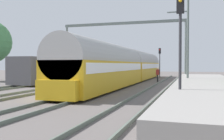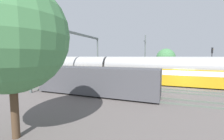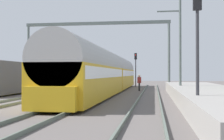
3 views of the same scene
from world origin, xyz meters
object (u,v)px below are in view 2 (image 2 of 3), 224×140
(passenger_train, at_px, (107,69))
(freight_car, at_px, (96,81))
(railway_signal_near, at_px, (212,60))
(catenary_gantry, at_px, (74,44))
(person_crossing, at_px, (101,72))
(railway_signal_far, at_px, (50,61))

(passenger_train, bearing_deg, freight_car, -164.72)
(passenger_train, distance_m, railway_signal_near, 17.20)
(catenary_gantry, bearing_deg, person_crossing, -24.07)
(passenger_train, height_order, railway_signal_near, railway_signal_near)
(railway_signal_far, relative_size, catenary_gantry, 0.28)
(passenger_train, xyz_separation_m, railway_signal_near, (6.41, -15.90, 1.50))
(passenger_train, bearing_deg, railway_signal_far, 81.94)
(freight_car, bearing_deg, railway_signal_far, 56.94)
(railway_signal_far, distance_m, catenary_gantry, 10.06)
(freight_car, relative_size, railway_signal_far, 2.72)
(freight_car, height_order, catenary_gantry, catenary_gantry)
(catenary_gantry, bearing_deg, railway_signal_far, 65.41)
(passenger_train, relative_size, person_crossing, 18.99)
(freight_car, relative_size, railway_signal_near, 2.38)
(freight_car, height_order, railway_signal_far, railway_signal_far)
(freight_car, distance_m, railway_signal_far, 18.96)
(freight_car, bearing_deg, railway_signal_near, -42.59)
(passenger_train, relative_size, railway_signal_far, 6.87)
(passenger_train, height_order, catenary_gantry, catenary_gantry)
(passenger_train, bearing_deg, catenary_gantry, 113.73)
(freight_car, xyz_separation_m, railway_signal_near, (14.80, -13.60, 2.00))
(freight_car, relative_size, person_crossing, 7.51)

